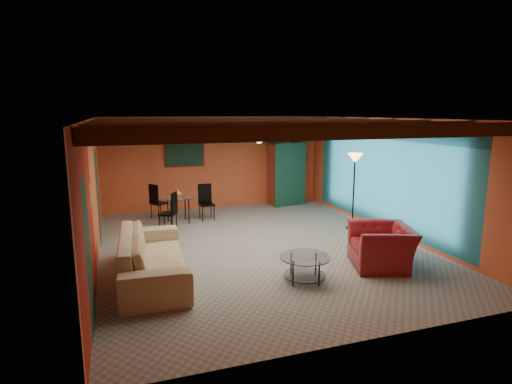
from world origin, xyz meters
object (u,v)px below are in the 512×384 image
object	(u,v)px
armoire	(287,174)
vase	(177,182)
coffee_table	(305,268)
potted_plant	(287,137)
armchair	(382,246)
sofa	(153,256)
floor_lamp	(354,191)
dining_table	(178,204)

from	to	relation	value
armoire	vase	size ratio (longest dim) A/B	9.43
coffee_table	potted_plant	bearing A→B (deg)	70.04
coffee_table	vase	size ratio (longest dim) A/B	4.35
coffee_table	armoire	xyz separation A→B (m)	(2.07, 5.71, 0.71)
coffee_table	armchair	bearing A→B (deg)	5.84
armoire	potted_plant	xyz separation A→B (m)	(0.00, 0.00, 1.17)
sofa	floor_lamp	xyz separation A→B (m)	(4.96, 1.64, 0.53)
armoire	armchair	bearing A→B (deg)	-105.25
armchair	dining_table	bearing A→B (deg)	-125.51
sofa	armchair	xyz separation A→B (m)	(4.08, -0.80, -0.02)
armchair	vase	world-z (taller)	vase
vase	floor_lamp	bearing A→B (deg)	-25.93
floor_lamp	vase	world-z (taller)	floor_lamp
coffee_table	potted_plant	size ratio (longest dim) A/B	1.82
sofa	dining_table	bearing A→B (deg)	-11.87
sofa	armchair	bearing A→B (deg)	-97.77
armchair	vase	size ratio (longest dim) A/B	5.99
coffee_table	vase	bearing A→B (deg)	107.84
dining_table	vase	bearing A→B (deg)	0.00
dining_table	potted_plant	xyz separation A→B (m)	(3.54, 1.17, 1.62)
armoire	potted_plant	distance (m)	1.17
sofa	vase	world-z (taller)	vase
dining_table	armoire	size ratio (longest dim) A/B	0.99
floor_lamp	potted_plant	size ratio (longest dim) A/B	3.95
coffee_table	floor_lamp	world-z (taller)	floor_lamp
vase	sofa	bearing A→B (deg)	-105.14
sofa	potted_plant	distance (m)	6.77
armoire	coffee_table	bearing A→B (deg)	-120.77
armchair	vase	xyz separation A→B (m)	(-3.11, 4.38, 0.67)
dining_table	vase	size ratio (longest dim) A/B	9.33
dining_table	floor_lamp	distance (m)	4.46
coffee_table	potted_plant	xyz separation A→B (m)	(2.07, 5.71, 1.88)
armchair	dining_table	size ratio (longest dim) A/B	0.64
armoire	vase	xyz separation A→B (m)	(-3.54, -1.17, 0.13)
coffee_table	armoire	world-z (taller)	armoire
potted_plant	vase	world-z (taller)	potted_plant
potted_plant	sofa	bearing A→B (deg)	-133.51
armoire	dining_table	bearing A→B (deg)	-172.59
sofa	vase	distance (m)	3.77
coffee_table	dining_table	size ratio (longest dim) A/B	0.47
sofa	potted_plant	xyz separation A→B (m)	(4.51, 4.75, 1.70)
sofa	coffee_table	bearing A→B (deg)	-108.34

